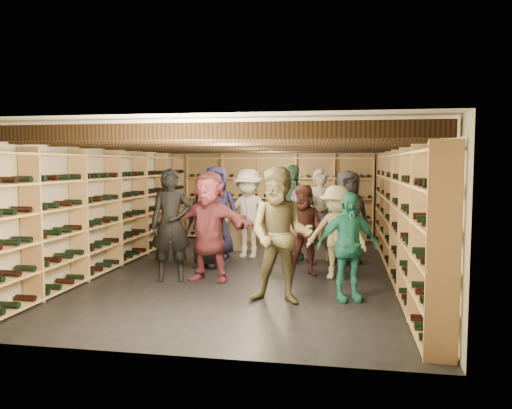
{
  "coord_description": "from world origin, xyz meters",
  "views": [
    {
      "loc": [
        1.63,
        -8.64,
        1.92
      ],
      "look_at": [
        0.08,
        0.2,
        1.18
      ],
      "focal_mm": 35.0,
      "sensor_mm": 36.0,
      "label": 1
    }
  ],
  "objects_px": {
    "crate_stack_right": "(232,234)",
    "crate_loose": "(348,251)",
    "person_7": "(321,215)",
    "person_12": "(348,217)",
    "person_8": "(305,230)",
    "person_5": "(209,226)",
    "crate_stack_left": "(241,234)",
    "person_0": "(207,221)",
    "person_4": "(348,246)",
    "person_2": "(281,235)",
    "person_1": "(171,225)",
    "person_3": "(336,232)",
    "person_9": "(248,214)",
    "person_11": "(301,226)",
    "person_6": "(216,212)"
  },
  "relations": [
    {
      "from": "crate_stack_right",
      "to": "crate_loose",
      "type": "distance_m",
      "value": 2.57
    },
    {
      "from": "person_7",
      "to": "person_12",
      "type": "distance_m",
      "value": 0.55
    },
    {
      "from": "person_7",
      "to": "person_8",
      "type": "height_order",
      "value": "person_7"
    },
    {
      "from": "person_8",
      "to": "person_5",
      "type": "bearing_deg",
      "value": -146.72
    },
    {
      "from": "person_7",
      "to": "person_12",
      "type": "height_order",
      "value": "person_7"
    },
    {
      "from": "crate_stack_left",
      "to": "person_7",
      "type": "bearing_deg",
      "value": -28.85
    },
    {
      "from": "crate_stack_left",
      "to": "person_0",
      "type": "relative_size",
      "value": 0.4
    },
    {
      "from": "crate_stack_left",
      "to": "person_5",
      "type": "bearing_deg",
      "value": -88.03
    },
    {
      "from": "person_4",
      "to": "crate_loose",
      "type": "bearing_deg",
      "value": 68.13
    },
    {
      "from": "person_5",
      "to": "person_8",
      "type": "distance_m",
      "value": 1.67
    },
    {
      "from": "crate_stack_left",
      "to": "person_2",
      "type": "height_order",
      "value": "person_2"
    },
    {
      "from": "crate_stack_left",
      "to": "crate_loose",
      "type": "bearing_deg",
      "value": -7.06
    },
    {
      "from": "crate_stack_left",
      "to": "crate_loose",
      "type": "relative_size",
      "value": 1.36
    },
    {
      "from": "person_8",
      "to": "person_1",
      "type": "bearing_deg",
      "value": -150.69
    },
    {
      "from": "person_1",
      "to": "person_2",
      "type": "bearing_deg",
      "value": -42.56
    },
    {
      "from": "person_1",
      "to": "person_4",
      "type": "distance_m",
      "value": 2.93
    },
    {
      "from": "crate_loose",
      "to": "person_3",
      "type": "relative_size",
      "value": 0.32
    },
    {
      "from": "person_0",
      "to": "person_7",
      "type": "height_order",
      "value": "person_7"
    },
    {
      "from": "person_9",
      "to": "person_1",
      "type": "bearing_deg",
      "value": -106.89
    },
    {
      "from": "crate_loose",
      "to": "person_11",
      "type": "bearing_deg",
      "value": -128.1
    },
    {
      "from": "crate_stack_right",
      "to": "person_5",
      "type": "bearing_deg",
      "value": -84.71
    },
    {
      "from": "person_0",
      "to": "person_6",
      "type": "xyz_separation_m",
      "value": [
        -0.06,
        0.87,
        0.08
      ]
    },
    {
      "from": "crate_stack_left",
      "to": "crate_stack_right",
      "type": "bearing_deg",
      "value": -156.78
    },
    {
      "from": "crate_loose",
      "to": "person_2",
      "type": "bearing_deg",
      "value": -103.83
    },
    {
      "from": "person_0",
      "to": "person_3",
      "type": "height_order",
      "value": "person_0"
    },
    {
      "from": "crate_stack_left",
      "to": "person_0",
      "type": "bearing_deg",
      "value": -96.23
    },
    {
      "from": "person_9",
      "to": "person_8",
      "type": "bearing_deg",
      "value": -44.24
    },
    {
      "from": "person_4",
      "to": "person_7",
      "type": "xyz_separation_m",
      "value": [
        -0.5,
        2.87,
        0.14
      ]
    },
    {
      "from": "person_3",
      "to": "person_12",
      "type": "relative_size",
      "value": 0.87
    },
    {
      "from": "person_5",
      "to": "person_11",
      "type": "bearing_deg",
      "value": 59.46
    },
    {
      "from": "person_6",
      "to": "person_8",
      "type": "height_order",
      "value": "person_6"
    },
    {
      "from": "person_0",
      "to": "person_11",
      "type": "distance_m",
      "value": 1.79
    },
    {
      "from": "person_11",
      "to": "person_7",
      "type": "bearing_deg",
      "value": 36.11
    },
    {
      "from": "person_1",
      "to": "person_12",
      "type": "relative_size",
      "value": 1.03
    },
    {
      "from": "person_5",
      "to": "person_9",
      "type": "distance_m",
      "value": 2.13
    },
    {
      "from": "crate_stack_left",
      "to": "person_6",
      "type": "distance_m",
      "value": 1.3
    },
    {
      "from": "person_5",
      "to": "person_12",
      "type": "bearing_deg",
      "value": 49.63
    },
    {
      "from": "person_9",
      "to": "person_3",
      "type": "bearing_deg",
      "value": -37.31
    },
    {
      "from": "crate_stack_left",
      "to": "person_8",
      "type": "height_order",
      "value": "person_8"
    },
    {
      "from": "person_1",
      "to": "person_8",
      "type": "relative_size",
      "value": 1.18
    },
    {
      "from": "person_5",
      "to": "person_0",
      "type": "bearing_deg",
      "value": 116.67
    },
    {
      "from": "person_4",
      "to": "person_0",
      "type": "bearing_deg",
      "value": 122.48
    },
    {
      "from": "person_0",
      "to": "person_4",
      "type": "height_order",
      "value": "person_0"
    },
    {
      "from": "person_3",
      "to": "person_12",
      "type": "distance_m",
      "value": 1.38
    },
    {
      "from": "person_5",
      "to": "person_7",
      "type": "height_order",
      "value": "person_7"
    },
    {
      "from": "person_5",
      "to": "crate_stack_left",
      "type": "bearing_deg",
      "value": 101.76
    },
    {
      "from": "person_0",
      "to": "person_11",
      "type": "bearing_deg",
      "value": 28.79
    },
    {
      "from": "person_0",
      "to": "person_1",
      "type": "relative_size",
      "value": 0.93
    },
    {
      "from": "person_2",
      "to": "person_5",
      "type": "relative_size",
      "value": 1.04
    },
    {
      "from": "person_5",
      "to": "person_1",
      "type": "bearing_deg",
      "value": -161.32
    }
  ]
}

